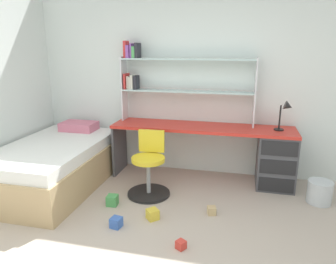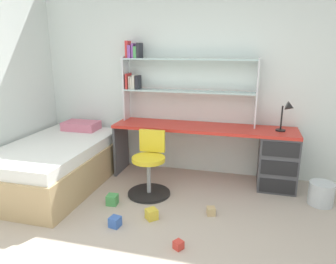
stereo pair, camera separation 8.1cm
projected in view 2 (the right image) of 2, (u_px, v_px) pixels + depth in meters
room_shell at (79, 84)px, 3.46m from camera, size 5.63×5.71×2.73m
desk at (253, 153)px, 4.05m from camera, size 2.39×0.54×0.75m
bookshelf_hutch at (171, 75)px, 4.22m from camera, size 1.81×0.22×1.09m
desk_lamp at (288, 112)px, 3.79m from camera, size 0.20×0.16×0.38m
swivel_chair at (149, 170)px, 3.82m from camera, size 0.52×0.52×0.78m
bed_platform at (56, 164)px, 4.08m from camera, size 1.13×1.88×0.69m
waste_bin at (321, 194)px, 3.59m from camera, size 0.28×0.28×0.26m
toy_block_red_0 at (178, 245)px, 2.82m from camera, size 0.11×0.11×0.08m
toy_block_blue_1 at (115, 222)px, 3.16m from camera, size 0.12×0.12×0.10m
toy_block_natural_2 at (211, 211)px, 3.38m from camera, size 0.11×0.11×0.09m
toy_block_green_3 at (112, 200)px, 3.60m from camera, size 0.13×0.13×0.12m
toy_block_yellow_4 at (152, 214)px, 3.30m from camera, size 0.16×0.16×0.11m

